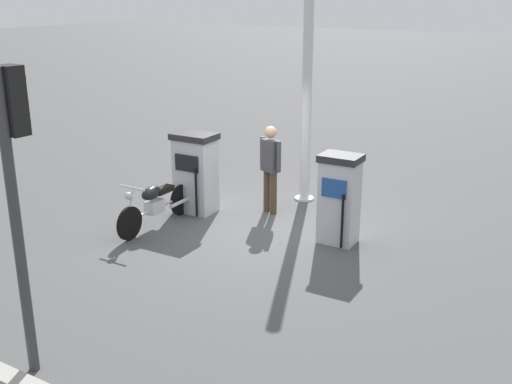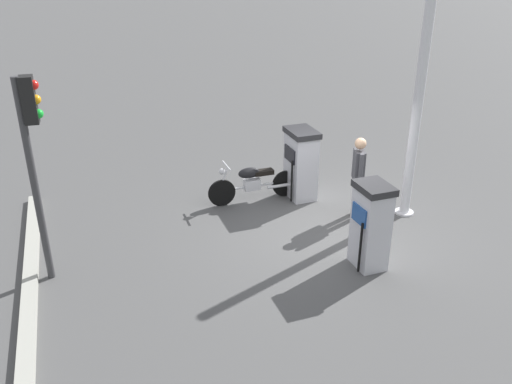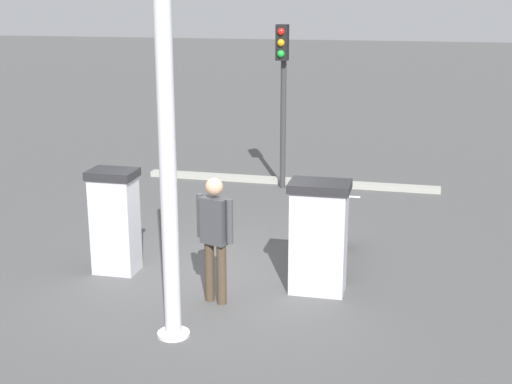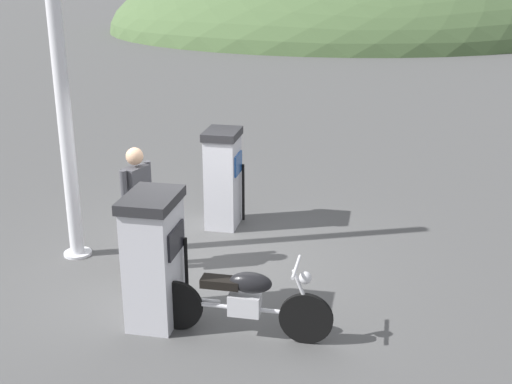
# 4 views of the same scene
# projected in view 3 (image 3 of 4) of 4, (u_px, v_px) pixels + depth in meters

# --- Properties ---
(ground_plane) EXTENTS (120.00, 120.00, 0.00)m
(ground_plane) POSITION_uv_depth(u_px,v_px,m) (216.00, 277.00, 10.34)
(ground_plane) COLOR #4C4C4C
(fuel_pump_near) EXTENTS (0.62, 0.84, 1.58)m
(fuel_pump_near) POSITION_uv_depth(u_px,v_px,m) (319.00, 236.00, 9.67)
(fuel_pump_near) COLOR silver
(fuel_pump_near) RESTS_ON ground
(fuel_pump_far) EXTENTS (0.57, 0.69, 1.57)m
(fuel_pump_far) POSITION_uv_depth(u_px,v_px,m) (115.00, 221.00, 10.38)
(fuel_pump_far) COLOR silver
(fuel_pump_far) RESTS_ON ground
(motorcycle_near_pump) EXTENTS (2.09, 0.56, 0.94)m
(motorcycle_near_pump) POSITION_uv_depth(u_px,v_px,m) (337.00, 235.00, 10.75)
(motorcycle_near_pump) COLOR black
(motorcycle_near_pump) RESTS_ON ground
(attendant_person) EXTENTS (0.31, 0.57, 1.73)m
(attendant_person) POSITION_uv_depth(u_px,v_px,m) (215.00, 232.00, 9.25)
(attendant_person) COLOR #473828
(attendant_person) RESTS_ON ground
(roadside_traffic_light) EXTENTS (0.38, 0.25, 3.46)m
(roadside_traffic_light) POSITION_uv_depth(u_px,v_px,m) (283.00, 78.00, 14.53)
(roadside_traffic_light) COLOR #38383A
(roadside_traffic_light) RESTS_ON ground
(canopy_support_pole) EXTENTS (0.40, 0.40, 4.51)m
(canopy_support_pole) POSITION_uv_depth(u_px,v_px,m) (168.00, 162.00, 7.99)
(canopy_support_pole) COLOR silver
(canopy_support_pole) RESTS_ON ground
(road_edge_kerb) EXTENTS (0.28, 6.48, 0.12)m
(road_edge_kerb) POSITION_uv_depth(u_px,v_px,m) (290.00, 181.00, 15.52)
(road_edge_kerb) COLOR #9E9E93
(road_edge_kerb) RESTS_ON ground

